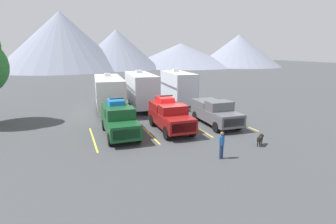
{
  "coord_description": "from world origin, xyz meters",
  "views": [
    {
      "loc": [
        -7.33,
        -17.96,
        6.0
      ],
      "look_at": [
        0.0,
        1.13,
        1.2
      ],
      "focal_mm": 28.04,
      "sensor_mm": 36.0,
      "label": 1
    }
  ],
  "objects_px": {
    "pickup_truck_a": "(119,119)",
    "camper_trailer_c": "(178,87)",
    "pickup_truck_b": "(170,115)",
    "pickup_truck_c": "(215,112)",
    "camper_trailer_a": "(109,92)",
    "camper_trailer_b": "(141,89)",
    "dog": "(260,138)",
    "person_a": "(222,143)"
  },
  "relations": [
    {
      "from": "camper_trailer_b",
      "to": "person_a",
      "type": "distance_m",
      "value": 14.69
    },
    {
      "from": "camper_trailer_c",
      "to": "dog",
      "type": "distance_m",
      "value": 13.86
    },
    {
      "from": "person_a",
      "to": "pickup_truck_b",
      "type": "bearing_deg",
      "value": 96.76
    },
    {
      "from": "pickup_truck_b",
      "to": "person_a",
      "type": "distance_m",
      "value": 6.2
    },
    {
      "from": "camper_trailer_a",
      "to": "camper_trailer_b",
      "type": "height_order",
      "value": "camper_trailer_b"
    },
    {
      "from": "pickup_truck_a",
      "to": "pickup_truck_c",
      "type": "bearing_deg",
      "value": -0.71
    },
    {
      "from": "pickup_truck_c",
      "to": "camper_trailer_b",
      "type": "height_order",
      "value": "camper_trailer_b"
    },
    {
      "from": "camper_trailer_a",
      "to": "dog",
      "type": "height_order",
      "value": "camper_trailer_a"
    },
    {
      "from": "camper_trailer_b",
      "to": "person_a",
      "type": "height_order",
      "value": "camper_trailer_b"
    },
    {
      "from": "pickup_truck_b",
      "to": "person_a",
      "type": "bearing_deg",
      "value": -83.24
    },
    {
      "from": "camper_trailer_a",
      "to": "pickup_truck_c",
      "type": "bearing_deg",
      "value": -46.89
    },
    {
      "from": "pickup_truck_c",
      "to": "pickup_truck_b",
      "type": "bearing_deg",
      "value": -177.88
    },
    {
      "from": "pickup_truck_b",
      "to": "camper_trailer_c",
      "type": "height_order",
      "value": "camper_trailer_c"
    },
    {
      "from": "person_a",
      "to": "camper_trailer_b",
      "type": "bearing_deg",
      "value": 92.64
    },
    {
      "from": "camper_trailer_b",
      "to": "camper_trailer_c",
      "type": "distance_m",
      "value": 4.28
    },
    {
      "from": "person_a",
      "to": "dog",
      "type": "distance_m",
      "value": 3.71
    },
    {
      "from": "pickup_truck_c",
      "to": "camper_trailer_c",
      "type": "bearing_deg",
      "value": 88.17
    },
    {
      "from": "pickup_truck_c",
      "to": "camper_trailer_c",
      "type": "height_order",
      "value": "camper_trailer_c"
    },
    {
      "from": "pickup_truck_b",
      "to": "pickup_truck_c",
      "type": "xyz_separation_m",
      "value": [
        4.07,
        0.15,
        -0.13
      ]
    },
    {
      "from": "pickup_truck_b",
      "to": "person_a",
      "type": "relative_size",
      "value": 3.32
    },
    {
      "from": "person_a",
      "to": "camper_trailer_a",
      "type": "bearing_deg",
      "value": 105.97
    },
    {
      "from": "camper_trailer_a",
      "to": "person_a",
      "type": "distance_m",
      "value": 14.83
    },
    {
      "from": "pickup_truck_c",
      "to": "camper_trailer_a",
      "type": "height_order",
      "value": "camper_trailer_a"
    },
    {
      "from": "pickup_truck_c",
      "to": "dog",
      "type": "bearing_deg",
      "value": -87.71
    },
    {
      "from": "camper_trailer_c",
      "to": "person_a",
      "type": "height_order",
      "value": "camper_trailer_c"
    },
    {
      "from": "camper_trailer_a",
      "to": "person_a",
      "type": "height_order",
      "value": "camper_trailer_a"
    },
    {
      "from": "pickup_truck_a",
      "to": "camper_trailer_b",
      "type": "relative_size",
      "value": 0.61
    },
    {
      "from": "camper_trailer_a",
      "to": "camper_trailer_b",
      "type": "relative_size",
      "value": 1.05
    },
    {
      "from": "camper_trailer_c",
      "to": "person_a",
      "type": "xyz_separation_m",
      "value": [
        -3.61,
        -14.73,
        -1.17
      ]
    },
    {
      "from": "pickup_truck_a",
      "to": "camper_trailer_c",
      "type": "height_order",
      "value": "camper_trailer_c"
    },
    {
      "from": "pickup_truck_a",
      "to": "camper_trailer_a",
      "type": "distance_m",
      "value": 7.87
    },
    {
      "from": "pickup_truck_c",
      "to": "dog",
      "type": "distance_m",
      "value": 5.37
    },
    {
      "from": "camper_trailer_a",
      "to": "dog",
      "type": "distance_m",
      "value": 15.36
    },
    {
      "from": "dog",
      "to": "camper_trailer_c",
      "type": "bearing_deg",
      "value": 89.77
    },
    {
      "from": "pickup_truck_a",
      "to": "camper_trailer_b",
      "type": "xyz_separation_m",
      "value": [
        3.89,
        8.23,
        0.91
      ]
    },
    {
      "from": "pickup_truck_b",
      "to": "dog",
      "type": "height_order",
      "value": "pickup_truck_b"
    },
    {
      "from": "pickup_truck_a",
      "to": "person_a",
      "type": "height_order",
      "value": "pickup_truck_a"
    },
    {
      "from": "person_a",
      "to": "dog",
      "type": "bearing_deg",
      "value": 15.22
    },
    {
      "from": "camper_trailer_b",
      "to": "pickup_truck_a",
      "type": "bearing_deg",
      "value": -115.32
    },
    {
      "from": "person_a",
      "to": "pickup_truck_c",
      "type": "bearing_deg",
      "value": 62.08
    },
    {
      "from": "pickup_truck_a",
      "to": "pickup_truck_c",
      "type": "distance_m",
      "value": 7.91
    },
    {
      "from": "pickup_truck_c",
      "to": "camper_trailer_b",
      "type": "bearing_deg",
      "value": 115.74
    }
  ]
}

